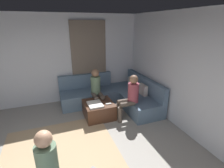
{
  "coord_description": "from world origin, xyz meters",
  "views": [
    {
      "loc": [
        2.4,
        0.11,
        2.42
      ],
      "look_at": [
        -1.63,
        1.63,
        0.85
      ],
      "focal_mm": 26.97,
      "sensor_mm": 36.0,
      "label": 1
    }
  ],
  "objects_px": {
    "game_remote": "(109,104)",
    "sectional_couch": "(114,96)",
    "ottoman": "(99,110)",
    "coffee_mug": "(102,97)",
    "person_on_couch_back": "(130,96)",
    "person_on_couch_side": "(97,88)"
  },
  "relations": [
    {
      "from": "sectional_couch",
      "to": "ottoman",
      "type": "bearing_deg",
      "value": -49.56
    },
    {
      "from": "coffee_mug",
      "to": "person_on_couch_side",
      "type": "height_order",
      "value": "person_on_couch_side"
    },
    {
      "from": "game_remote",
      "to": "person_on_couch_side",
      "type": "xyz_separation_m",
      "value": [
        -0.61,
        -0.14,
        0.23
      ]
    },
    {
      "from": "game_remote",
      "to": "sectional_couch",
      "type": "bearing_deg",
      "value": 148.79
    },
    {
      "from": "coffee_mug",
      "to": "sectional_couch",
      "type": "bearing_deg",
      "value": 125.73
    },
    {
      "from": "game_remote",
      "to": "ottoman",
      "type": "bearing_deg",
      "value": -129.29
    },
    {
      "from": "sectional_couch",
      "to": "person_on_couch_side",
      "type": "relative_size",
      "value": 2.12
    },
    {
      "from": "person_on_couch_side",
      "to": "person_on_couch_back",
      "type": "bearing_deg",
      "value": 129.66
    },
    {
      "from": "ottoman",
      "to": "coffee_mug",
      "type": "distance_m",
      "value": 0.38
    },
    {
      "from": "ottoman",
      "to": "game_remote",
      "type": "height_order",
      "value": "game_remote"
    },
    {
      "from": "ottoman",
      "to": "coffee_mug",
      "type": "bearing_deg",
      "value": 140.71
    },
    {
      "from": "sectional_couch",
      "to": "coffee_mug",
      "type": "bearing_deg",
      "value": -54.27
    },
    {
      "from": "sectional_couch",
      "to": "person_on_couch_back",
      "type": "distance_m",
      "value": 1.02
    },
    {
      "from": "game_remote",
      "to": "person_on_couch_side",
      "type": "distance_m",
      "value": 0.67
    },
    {
      "from": "ottoman",
      "to": "person_on_couch_side",
      "type": "height_order",
      "value": "person_on_couch_side"
    },
    {
      "from": "sectional_couch",
      "to": "person_on_couch_back",
      "type": "relative_size",
      "value": 2.12
    },
    {
      "from": "coffee_mug",
      "to": "person_on_couch_back",
      "type": "distance_m",
      "value": 0.83
    },
    {
      "from": "coffee_mug",
      "to": "person_on_couch_back",
      "type": "relative_size",
      "value": 0.08
    },
    {
      "from": "ottoman",
      "to": "person_on_couch_side",
      "type": "xyz_separation_m",
      "value": [
        -0.43,
        0.08,
        0.45
      ]
    },
    {
      "from": "ottoman",
      "to": "sectional_couch",
      "type": "bearing_deg",
      "value": 130.44
    },
    {
      "from": "coffee_mug",
      "to": "person_on_couch_side",
      "type": "xyz_separation_m",
      "value": [
        -0.21,
        -0.1,
        0.19
      ]
    },
    {
      "from": "coffee_mug",
      "to": "person_on_couch_side",
      "type": "bearing_deg",
      "value": -154.27
    }
  ]
}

